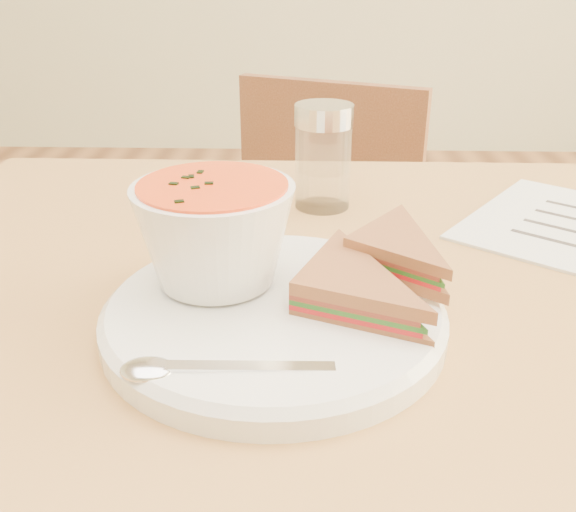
# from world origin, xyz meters

# --- Properties ---
(chair_far) EXTENTS (0.46, 0.46, 0.80)m
(chair_far) POSITION_xyz_m (-0.11, 0.52, 0.40)
(chair_far) COLOR brown
(chair_far) RESTS_ON floor
(plate) EXTENTS (0.31, 0.31, 0.02)m
(plate) POSITION_xyz_m (-0.11, -0.07, 0.76)
(plate) COLOR white
(plate) RESTS_ON dining_table
(soup_bowl) EXTENTS (0.13, 0.13, 0.08)m
(soup_bowl) POSITION_xyz_m (-0.16, -0.04, 0.81)
(soup_bowl) COLOR white
(soup_bowl) RESTS_ON plate
(sandwich_half_a) EXTENTS (0.14, 0.14, 0.03)m
(sandwich_half_a) POSITION_xyz_m (-0.10, -0.09, 0.78)
(sandwich_half_a) COLOR #9C5F37
(sandwich_half_a) RESTS_ON plate
(sandwich_half_b) EXTENTS (0.13, 0.13, 0.03)m
(sandwich_half_b) POSITION_xyz_m (-0.06, -0.03, 0.79)
(sandwich_half_b) COLOR #9C5F37
(sandwich_half_b) RESTS_ON plate
(spoon) EXTENTS (0.18, 0.04, 0.01)m
(spoon) POSITION_xyz_m (-0.14, -0.16, 0.77)
(spoon) COLOR silver
(spoon) RESTS_ON plate
(condiment_shaker) EXTENTS (0.07, 0.07, 0.11)m
(condiment_shaker) POSITION_xyz_m (-0.07, 0.18, 0.81)
(condiment_shaker) COLOR silver
(condiment_shaker) RESTS_ON dining_table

